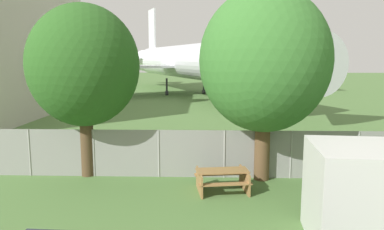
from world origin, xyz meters
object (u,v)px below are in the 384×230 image
picnic_bench_near_cabin (222,178)px  tree_behind_benches (265,61)px  airplane (190,62)px  tree_near_hangar (84,66)px

picnic_bench_near_cabin → tree_behind_benches: tree_behind_benches is taller
airplane → tree_near_hangar: airplane is taller
tree_behind_benches → picnic_bench_near_cabin: bearing=-139.0°
airplane → picnic_bench_near_cabin: airplane is taller
tree_near_hangar → airplane: bearing=85.1°
airplane → picnic_bench_near_cabin: 34.20m
tree_near_hangar → picnic_bench_near_cabin: bearing=-17.3°
picnic_bench_near_cabin → tree_near_hangar: 6.67m
airplane → tree_behind_benches: 32.79m
airplane → tree_behind_benches: (4.02, -32.55, 0.32)m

